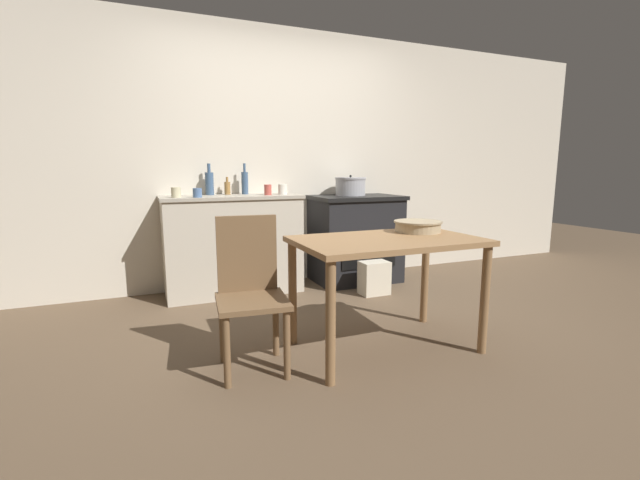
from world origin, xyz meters
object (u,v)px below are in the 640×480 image
at_px(cup_center_left, 268,190).
at_px(cup_center_right, 197,193).
at_px(flour_sack, 374,278).
at_px(cup_mid_right, 283,189).
at_px(work_table, 387,254).
at_px(stove, 355,238).
at_px(bottle_left, 227,188).
at_px(mixing_bowl_large, 418,226).
at_px(stock_pot, 350,186).
at_px(bottle_far_left, 245,182).
at_px(cup_center, 176,192).
at_px(chair, 250,289).
at_px(bottle_mid_left, 209,183).

bearing_deg(cup_center_left, cup_center_right, -172.07).
height_order(flour_sack, cup_mid_right, cup_mid_right).
xyz_separation_m(work_table, cup_center_right, (-0.98, 1.51, 0.33)).
distance_m(stove, bottle_left, 1.41).
relative_size(stove, cup_center_right, 11.33).
xyz_separation_m(stove, mixing_bowl_large, (-0.28, -1.47, 0.33)).
bearing_deg(stock_pot, cup_center_left, -175.89).
distance_m(bottle_far_left, cup_center_left, 0.28).
bearing_deg(cup_center_left, bottle_far_left, 129.04).
height_order(bottle_left, cup_center, bottle_left).
height_order(mixing_bowl_large, cup_center_left, cup_center_left).
relative_size(cup_center, cup_center_right, 1.11).
bearing_deg(cup_center_right, flour_sack, -14.95).
relative_size(stock_pot, cup_center_left, 3.28).
bearing_deg(cup_center, flour_sack, -15.28).
bearing_deg(bottle_left, flour_sack, -30.59).
bearing_deg(cup_center_right, stock_pot, 5.72).
bearing_deg(cup_center, cup_center_right, -18.12).
distance_m(mixing_bowl_large, cup_mid_right, 1.58).
xyz_separation_m(bottle_far_left, cup_mid_right, (0.32, -0.18, -0.07)).
relative_size(flour_sack, cup_mid_right, 3.25).
bearing_deg(chair, bottle_far_left, 83.68).
relative_size(mixing_bowl_large, bottle_mid_left, 1.14).
xyz_separation_m(mixing_bowl_large, bottle_mid_left, (-1.17, 1.67, 0.26)).
xyz_separation_m(bottle_left, bottle_mid_left, (-0.17, 0.00, 0.05)).
height_order(bottle_mid_left, cup_center, bottle_mid_left).
bearing_deg(stock_pot, flour_sack, -92.45).
bearing_deg(bottle_left, work_table, -70.03).
relative_size(stove, chair, 1.00).
relative_size(cup_center_left, cup_mid_right, 1.01).
height_order(bottle_mid_left, cup_center_right, bottle_mid_left).
distance_m(flour_sack, mixing_bowl_large, 1.16).
xyz_separation_m(work_table, cup_center_left, (-0.32, 1.60, 0.34)).
distance_m(stock_pot, cup_center_left, 0.90).
distance_m(chair, mixing_bowl_large, 1.25).
distance_m(stock_pot, cup_center_right, 1.56).
xyz_separation_m(flour_sack, bottle_far_left, (-1.05, 0.71, 0.89)).
bearing_deg(bottle_mid_left, work_table, -65.57).
distance_m(work_table, mixing_bowl_large, 0.40).
xyz_separation_m(work_table, bottle_mid_left, (-0.83, 1.82, 0.41)).
bearing_deg(cup_center_right, cup_mid_right, 8.66).
height_order(work_table, cup_center, cup_center).
bearing_deg(bottle_mid_left, bottle_far_left, -1.71).
bearing_deg(stove, cup_center_left, -178.84).
height_order(mixing_bowl_large, cup_center, cup_center).
distance_m(chair, bottle_mid_left, 1.82).
height_order(stove, stock_pot, stock_pot).
distance_m(cup_center_left, cup_center, 0.83).
bearing_deg(stove, cup_mid_right, 179.05).
bearing_deg(cup_center_right, chair, -85.71).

